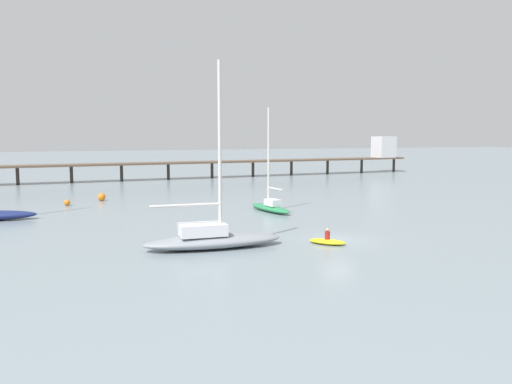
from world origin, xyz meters
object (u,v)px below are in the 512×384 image
Objects in this scene: dinghy_yellow at (327,241)px; sailboat_green at (270,205)px; pier at (263,157)px; sailboat_gray at (212,237)px; mooring_buoy_inner at (67,203)px; mooring_buoy_outer at (102,197)px.

sailboat_green is at bearing 84.67° from dinghy_yellow.
pier is 59.02m from sailboat_gray.
mooring_buoy_inner is 0.73× the size of mooring_buoy_outer.
sailboat_green is (-13.33, -40.16, -2.79)m from pier.
pier is 132.58× the size of mooring_buoy_inner.
pier is 42.41m from sailboat_green.
dinghy_yellow is (8.04, -1.37, -0.54)m from sailboat_gray.
mooring_buoy_inner is at bearing -141.35° from mooring_buoy_outer.
mooring_buoy_inner is at bearing 123.99° from dinghy_yellow.
dinghy_yellow is 4.23× the size of mooring_buoy_inner.
sailboat_green is at bearing -29.53° from mooring_buoy_inner.
sailboat_gray reaches higher than sailboat_green.
dinghy_yellow is (-14.78, -55.73, -3.24)m from pier.
mooring_buoy_outer is at bearing 138.39° from sailboat_green.
sailboat_green is 3.72× the size of dinghy_yellow.
mooring_buoy_outer is at bearing 102.37° from sailboat_gray.
sailboat_green is 22.23m from mooring_buoy_inner.
pier is 96.94× the size of mooring_buoy_outer.
pier is at bearing 75.14° from dinghy_yellow.
sailboat_green reaches higher than pier.
pier is at bearing 42.18° from mooring_buoy_outer.
sailboat_gray reaches higher than mooring_buoy_outer.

